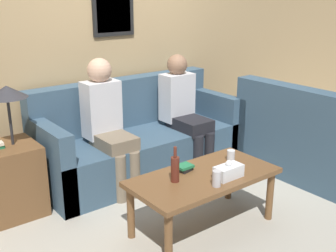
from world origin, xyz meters
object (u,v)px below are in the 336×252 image
Objects in this scene: coffee_table at (204,182)px; person_left at (107,120)px; person_right at (184,107)px; drinking_glass at (231,155)px; couch_main at (138,142)px; couch_side at (315,145)px; wine_bottle at (175,168)px.

person_left is (-0.21, 1.13, 0.28)m from coffee_table.
coffee_table is 1.33m from person_right.
person_left is at bearing 119.71° from drinking_glass.
person_right is at bearing -18.85° from couch_main.
couch_side is at bearing -30.59° from person_left.
couch_side is at bearing 1.95° from coffee_table.
couch_side reaches higher than drinking_glass.
couch_side is at bearing 0.28° from wine_bottle.
couch_main is at bearing 80.33° from coffee_table.
person_right is (0.49, -0.17, 0.33)m from couch_main.
person_left is at bearing 178.34° from person_right.
couch_side reaches higher than coffee_table.
coffee_table is at bearing -99.67° from couch_main.
drinking_glass is 1.08m from person_right.
couch_main is at bearing 68.88° from wine_bottle.
person_right is (-0.89, 1.04, 0.33)m from couch_side.
couch_main is 1.37× the size of couch_side.
couch_main and couch_side have the same top height.
couch_main is 1.69× the size of person_left.
couch_main is 1.84m from couch_side.
drinking_glass is at bearing -60.29° from person_left.
coffee_table is 0.31m from wine_bottle.
couch_side is (1.38, -1.21, 0.00)m from couch_main.
wine_bottle is (-0.47, -1.22, 0.24)m from couch_main.
coffee_table is 1.18m from person_left.
drinking_glass is (0.17, -1.19, 0.18)m from couch_main.
drinking_glass is at bearing -82.00° from couch_main.
couch_side is 1.41m from person_right.
person_left reaches higher than person_right.
person_left is at bearing 59.41° from couch_side.
coffee_table is (-1.60, -0.05, 0.07)m from couch_side.
wine_bottle is at bearing -92.21° from person_left.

